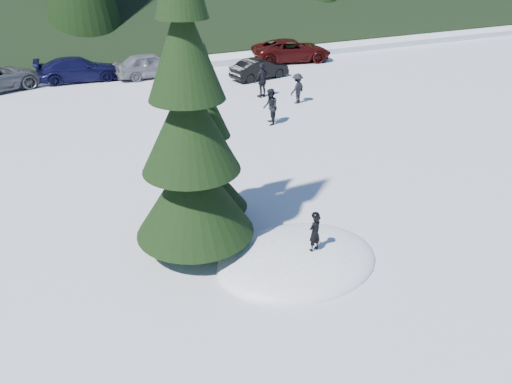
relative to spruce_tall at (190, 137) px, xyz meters
name	(u,v)px	position (x,y,z in m)	size (l,w,h in m)	color
ground	(297,262)	(2.20, -1.80, -3.32)	(200.00, 200.00, 0.00)	white
snow_mound	(297,262)	(2.20, -1.80, -3.32)	(4.48, 3.52, 0.96)	white
spruce_tall	(190,137)	(0.00, 0.00, 0.00)	(3.20, 3.20, 8.60)	black
spruce_short	(209,155)	(1.00, 1.40, -1.22)	(2.20, 2.20, 5.37)	black
child_skier	(315,233)	(2.50, -2.10, -2.32)	(0.38, 0.25, 1.04)	black
adult_0	(270,107)	(6.65, 8.38, -2.48)	(0.81, 0.63, 1.67)	black
adult_1	(262,80)	(8.33, 12.56, -2.40)	(1.07, 0.45, 1.83)	black
adult_2	(297,88)	(9.47, 10.76, -2.54)	(1.00, 0.58, 1.55)	black
car_3	(78,69)	(-0.11, 20.50, -2.61)	(1.98, 4.88, 1.41)	black
car_4	(151,65)	(4.09, 19.51, -2.57)	(1.78, 4.43, 1.51)	gray
car_5	(259,69)	(9.95, 16.19, -2.71)	(1.30, 3.71, 1.22)	black
car_6	(292,50)	(14.14, 19.58, -2.56)	(2.53, 5.49, 1.53)	#370A0A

